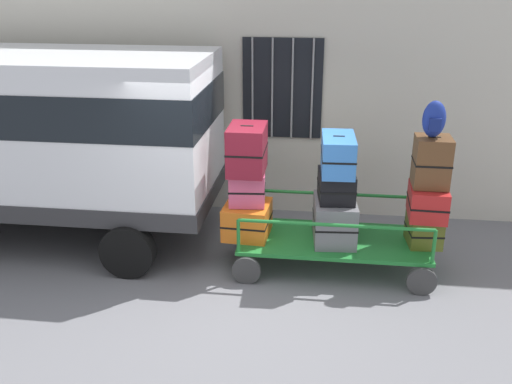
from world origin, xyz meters
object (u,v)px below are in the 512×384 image
object	(u,v)px
suitcase_midleft_bottom	(334,220)
suitcase_midleft_top	(338,154)
suitcase_left_top	(247,149)
suitcase_center_middle	(428,202)
suitcase_midleft_middle	(336,186)
suitcase_center_bottom	(424,230)
suitcase_left_bottom	(247,219)
backpack	(434,119)
van	(32,128)
suitcase_left_middle	(247,188)
luggage_cart	(333,243)
suitcase_center_top	(432,162)

from	to	relation	value
suitcase_midleft_bottom	suitcase_midleft_top	xyz separation A→B (m)	(0.00, 0.02, 0.88)
suitcase_left_top	suitcase_center_middle	size ratio (longest dim) A/B	1.06
suitcase_midleft_middle	suitcase_center_bottom	world-z (taller)	suitcase_midleft_middle
suitcase_left_bottom	backpack	size ratio (longest dim) A/B	1.53
van	suitcase_left_middle	bearing A→B (deg)	-7.90
suitcase_left_top	backpack	world-z (taller)	backpack
luggage_cart	suitcase_center_bottom	distance (m)	1.16
luggage_cart	suitcase_left_top	bearing A→B (deg)	179.73
suitcase_center_top	suitcase_left_middle	bearing A→B (deg)	-179.28
suitcase_center_top	van	bearing A→B (deg)	175.75
suitcase_left_middle	suitcase_midleft_middle	world-z (taller)	suitcase_midleft_middle
suitcase_left_top	suitcase_left_bottom	bearing A→B (deg)	-90.00
suitcase_center_bottom	luggage_cart	bearing A→B (deg)	-179.68
suitcase_midleft_bottom	suitcase_left_bottom	bearing A→B (deg)	179.88
suitcase_center_bottom	suitcase_center_middle	world-z (taller)	suitcase_center_middle
suitcase_center_top	backpack	size ratio (longest dim) A/B	1.42
luggage_cart	suitcase_center_middle	bearing A→B (deg)	-0.61
van	backpack	distance (m)	5.31
suitcase_left_top	backpack	distance (m)	2.27
suitcase_center_top	suitcase_midleft_top	bearing A→B (deg)	-178.45
suitcase_midleft_bottom	backpack	size ratio (longest dim) A/B	1.80
suitcase_midleft_top	suitcase_center_bottom	world-z (taller)	suitcase_midleft_top
van	suitcase_left_top	size ratio (longest dim) A/B	7.59
suitcase_left_bottom	suitcase_left_middle	xyz separation A→B (m)	(0.00, 0.02, 0.43)
suitcase_left_bottom	suitcase_center_middle	xyz separation A→B (m)	(2.26, 0.01, 0.36)
van	suitcase_midleft_middle	xyz separation A→B (m)	(4.18, -0.42, -0.49)
suitcase_left_middle	backpack	size ratio (longest dim) A/B	1.13
suitcase_midleft_bottom	suitcase_center_top	bearing A→B (deg)	2.40
suitcase_midleft_middle	suitcase_midleft_bottom	bearing A→B (deg)	-90.00
luggage_cart	suitcase_midleft_bottom	world-z (taller)	suitcase_midleft_bottom
suitcase_left_top	suitcase_midleft_middle	xyz separation A→B (m)	(1.13, 0.00, -0.43)
luggage_cart	suitcase_center_bottom	world-z (taller)	suitcase_center_bottom
luggage_cart	suitcase_midleft_top	xyz separation A→B (m)	(0.00, -0.00, 1.22)
suitcase_left_top	luggage_cart	bearing A→B (deg)	-0.27
suitcase_left_middle	suitcase_center_top	distance (m)	2.31
suitcase_midleft_bottom	suitcase_midleft_middle	xyz separation A→B (m)	(0.00, 0.03, 0.46)
backpack	van	bearing A→B (deg)	175.39
suitcase_left_middle	suitcase_midleft_top	distance (m)	1.24
suitcase_left_bottom	suitcase_center_top	distance (m)	2.43
suitcase_left_bottom	suitcase_left_top	size ratio (longest dim) A/B	1.02
van	suitcase_left_middle	distance (m)	3.13
van	suitcase_center_bottom	size ratio (longest dim) A/B	9.78
suitcase_left_top	suitcase_midleft_bottom	xyz separation A→B (m)	(1.13, -0.03, -0.90)
luggage_cart	suitcase_midleft_bottom	bearing A→B (deg)	-90.00
suitcase_center_bottom	backpack	bearing A→B (deg)	-163.50
suitcase_left_middle	suitcase_center_top	size ratio (longest dim) A/B	0.79
suitcase_midleft_middle	backpack	xyz separation A→B (m)	(1.10, -0.01, 0.89)
suitcase_left_top	suitcase_midleft_bottom	distance (m)	1.44
suitcase_center_bottom	suitcase_left_middle	bearing A→B (deg)	-179.80
van	suitcase_midleft_top	world-z (taller)	van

